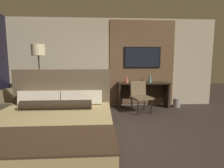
# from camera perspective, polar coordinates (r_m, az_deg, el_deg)

# --- Properties ---
(ground_plane) EXTENTS (16.00, 16.00, 0.00)m
(ground_plane) POSITION_cam_1_polar(r_m,az_deg,el_deg) (3.41, -1.60, -17.72)
(ground_plane) COLOR #332823
(wall_back_tv_panel) EXTENTS (7.20, 0.09, 2.80)m
(wall_back_tv_panel) POSITION_cam_1_polar(r_m,az_deg,el_deg) (5.69, -1.00, 6.88)
(wall_back_tv_panel) COLOR #BCAD8E
(wall_back_tv_panel) RESTS_ON ground_plane
(bed) EXTENTS (2.01, 2.26, 1.28)m
(bed) POSITION_cam_1_polar(r_m,az_deg,el_deg) (3.04, -19.72, -14.46)
(bed) COLOR #33281E
(bed) RESTS_ON ground_plane
(desk) EXTENTS (1.60, 0.48, 0.79)m
(desk) POSITION_cam_1_polar(r_m,az_deg,el_deg) (5.65, 10.09, -2.14)
(desk) COLOR #2D2319
(desk) RESTS_ON ground_plane
(tv) EXTENTS (1.18, 0.04, 0.66)m
(tv) POSITION_cam_1_polar(r_m,az_deg,el_deg) (5.77, 9.88, 8.58)
(tv) COLOR black
(desk_chair) EXTENTS (0.64, 0.63, 0.88)m
(desk_chair) POSITION_cam_1_polar(r_m,az_deg,el_deg) (5.06, 9.11, -3.26)
(desk_chair) COLOR brown
(desk_chair) RESTS_ON ground_plane
(armchair_by_window) EXTENTS (0.94, 0.96, 0.81)m
(armchair_by_window) POSITION_cam_1_polar(r_m,az_deg,el_deg) (4.67, -28.89, -8.10)
(armchair_by_window) COLOR brown
(armchair_by_window) RESTS_ON ground_plane
(floor_lamp) EXTENTS (0.34, 0.34, 1.88)m
(floor_lamp) POSITION_cam_1_polar(r_m,az_deg,el_deg) (4.87, -22.85, 8.39)
(floor_lamp) COLOR #282623
(floor_lamp) RESTS_ON ground_plane
(vase_tall) EXTENTS (0.14, 0.14, 0.32)m
(vase_tall) POSITION_cam_1_polar(r_m,az_deg,el_deg) (5.67, 12.29, 2.20)
(vase_tall) COLOR #4C706B
(vase_tall) RESTS_ON desk
(vase_short) EXTENTS (0.12, 0.12, 0.24)m
(vase_short) POSITION_cam_1_polar(r_m,az_deg,el_deg) (5.46, 4.79, 1.74)
(vase_short) COLOR #B2563D
(vase_short) RESTS_ON desk
(waste_bin) EXTENTS (0.22, 0.22, 0.28)m
(waste_bin) POSITION_cam_1_polar(r_m,az_deg,el_deg) (5.97, 20.33, -5.77)
(waste_bin) COLOR gray
(waste_bin) RESTS_ON ground_plane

